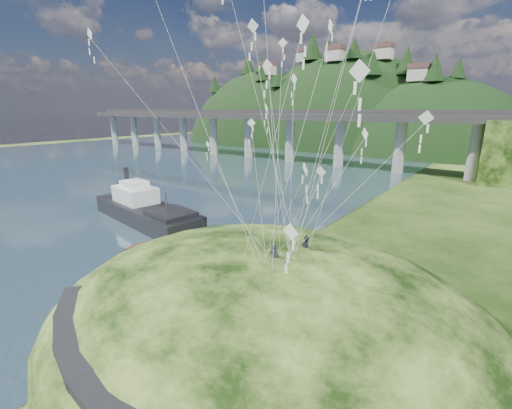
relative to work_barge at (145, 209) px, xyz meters
The scene contains 10 objects.
ground 20.60m from the work_barge, 28.22° to the right, with size 320.00×320.00×0.00m, color black.
water 57.64m from the work_barge, 159.37° to the left, with size 240.00×240.00×0.00m, color #334D5E.
grass_hill 27.40m from the work_barge, 16.46° to the right, with size 36.00×32.00×13.00m.
footpath 32.11m from the work_barge, 37.28° to the right, with size 22.29×5.84×0.83m.
bridge 61.45m from the work_barge, 97.90° to the left, with size 160.00×11.00×15.00m.
far_ridge 115.69m from the work_barge, 102.77° to the left, with size 153.00×70.00×94.50m.
work_barge is the anchor object (origin of this frame).
wooden_dock 14.93m from the work_barge, 20.95° to the right, with size 13.59×5.57×0.96m.
kite_flyers 28.60m from the work_barge, 12.39° to the right, with size 1.77×4.00×2.06m.
kite_swarm 32.37m from the work_barge, 15.32° to the right, with size 21.34×16.86×17.78m.
Camera 1 is at (21.49, -17.09, 15.08)m, focal length 24.00 mm.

